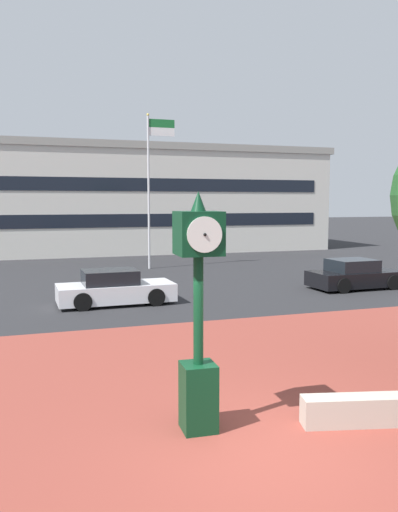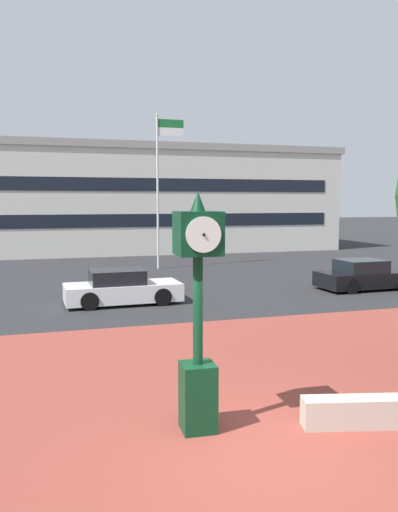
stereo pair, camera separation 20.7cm
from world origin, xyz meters
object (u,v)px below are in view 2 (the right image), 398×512
object	(u,v)px
street_clock	(198,312)
flagpole_primary	(160,179)
car_street_near	(364,276)
car_street_mid	(122,289)
civic_building	(153,199)

from	to	relation	value
street_clock	flagpole_primary	size ratio (longest dim) A/B	0.46
car_street_near	car_street_mid	world-z (taller)	same
car_street_near	flagpole_primary	distance (m)	12.36
car_street_near	flagpole_primary	bearing A→B (deg)	-145.43
flagpole_primary	car_street_near	bearing A→B (deg)	-53.63
flagpole_primary	civic_building	bearing A→B (deg)	80.19
street_clock	car_street_near	size ratio (longest dim) A/B	0.96
car_street_near	flagpole_primary	size ratio (longest dim) A/B	0.48
civic_building	flagpole_primary	bearing A→B (deg)	-99.81
street_clock	car_street_near	distance (m)	15.67
car_street_near	civic_building	distance (m)	22.38
street_clock	civic_building	bearing A→B (deg)	82.23
street_clock	flagpole_primary	bearing A→B (deg)	81.80
car_street_mid	flagpole_primary	bearing A→B (deg)	157.78
street_clock	car_street_mid	distance (m)	11.11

